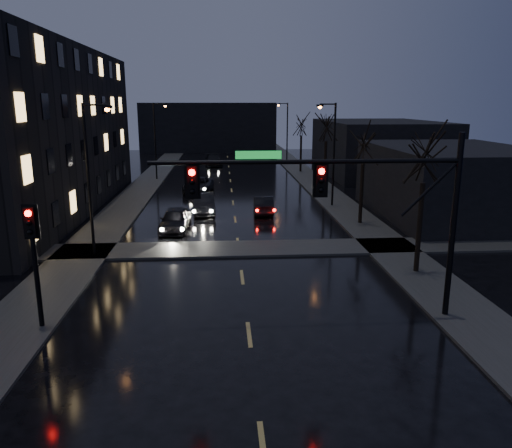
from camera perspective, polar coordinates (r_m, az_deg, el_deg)
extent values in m
cube|color=#2D2D2B|center=(44.64, -13.72, 3.05)|extent=(3.00, 140.00, 0.12)
cube|color=#2D2D2B|center=(44.96, 8.18, 3.38)|extent=(3.00, 140.00, 0.12)
cube|color=#2D2D2B|center=(27.92, -1.98, -2.84)|extent=(40.00, 3.00, 0.12)
cube|color=black|center=(41.37, -26.51, 9.51)|extent=(12.00, 30.00, 12.00)
cube|color=black|center=(38.36, 21.45, 4.50)|extent=(10.00, 14.00, 5.00)
cube|color=black|center=(59.23, 13.80, 8.46)|extent=(12.00, 18.00, 6.00)
cube|color=black|center=(86.37, -5.43, 10.98)|extent=(22.00, 10.00, 8.00)
cylinder|color=black|center=(19.74, 21.60, -0.48)|extent=(0.22, 0.22, 7.00)
cylinder|color=black|center=(17.62, 5.84, 7.09)|extent=(11.00, 0.16, 0.16)
cylinder|color=black|center=(19.04, 19.27, 3.84)|extent=(2.05, 0.10, 2.05)
cube|color=#0C591E|center=(17.39, 0.28, 7.90)|extent=(1.60, 0.04, 0.28)
cube|color=black|center=(17.49, -7.29, 4.85)|extent=(0.35, 0.28, 1.05)
sphere|color=#FF0705|center=(17.28, -7.35, 5.85)|extent=(0.22, 0.22, 0.22)
cube|color=black|center=(17.80, 7.38, 5.00)|extent=(0.35, 0.28, 1.05)
sphere|color=#FF0705|center=(17.60, 7.52, 5.98)|extent=(0.22, 0.22, 0.22)
cylinder|color=black|center=(19.38, -23.82, -4.95)|extent=(0.18, 0.18, 4.40)
cube|color=black|center=(18.91, -24.35, 0.23)|extent=(0.35, 0.28, 1.05)
sphere|color=#FF0705|center=(18.70, -24.61, 1.10)|extent=(0.22, 0.22, 0.22)
cylinder|color=black|center=(24.80, 18.15, -0.54)|extent=(0.24, 0.24, 4.40)
cylinder|color=black|center=(34.08, 11.94, 3.36)|extent=(0.24, 0.24, 4.12)
cylinder|color=black|center=(45.57, 7.90, 6.42)|extent=(0.24, 0.24, 4.68)
cylinder|color=black|center=(59.28, 5.14, 7.97)|extent=(0.24, 0.24, 4.29)
cylinder|color=black|center=(27.45, -18.57, 4.59)|extent=(0.16, 0.16, 8.00)
cylinder|color=black|center=(27.01, -17.94, 12.83)|extent=(1.20, 0.10, 0.10)
cube|color=black|center=(26.87, -16.66, 12.70)|extent=(0.50, 0.25, 0.15)
sphere|color=orange|center=(26.87, -16.64, 12.49)|extent=(0.28, 0.28, 0.28)
cylinder|color=black|center=(53.85, -11.45, 9.16)|extent=(0.16, 0.16, 8.00)
cylinder|color=black|center=(53.63, -11.00, 13.34)|extent=(1.20, 0.10, 0.10)
cube|color=black|center=(53.56, -10.34, 13.26)|extent=(0.50, 0.25, 0.15)
sphere|color=orange|center=(53.56, -10.34, 13.16)|extent=(0.28, 0.28, 0.28)
cylinder|color=black|center=(39.43, 8.88, 7.70)|extent=(0.16, 0.16, 8.00)
cylinder|color=black|center=(39.09, 8.21, 13.41)|extent=(1.20, 0.10, 0.10)
cube|color=black|center=(38.98, 7.32, 13.29)|extent=(0.50, 0.25, 0.15)
sphere|color=orange|center=(38.98, 7.32, 13.14)|extent=(0.28, 0.28, 0.28)
cylinder|color=black|center=(66.94, 3.58, 10.24)|extent=(0.16, 0.16, 8.00)
cylinder|color=black|center=(66.74, 3.11, 13.59)|extent=(1.20, 0.10, 0.10)
cube|color=black|center=(66.67, 2.58, 13.51)|extent=(0.50, 0.25, 0.15)
sphere|color=orange|center=(66.67, 2.58, 13.42)|extent=(0.28, 0.28, 0.28)
imported|color=black|center=(32.27, -9.22, 0.49)|extent=(2.00, 4.40, 1.47)
imported|color=black|center=(37.08, -6.01, 2.31)|extent=(1.85, 4.53, 1.46)
imported|color=black|center=(46.06, -6.60, 4.47)|extent=(2.97, 5.26, 1.39)
imported|color=black|center=(65.63, -4.87, 7.29)|extent=(2.47, 5.22, 1.47)
imported|color=black|center=(36.93, 0.82, 2.23)|extent=(1.57, 4.11, 1.34)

